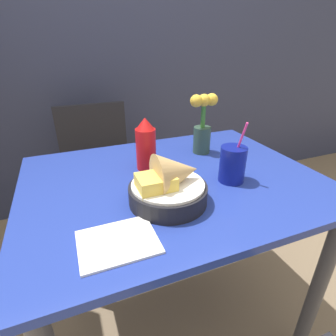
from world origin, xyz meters
TOP-DOWN VIEW (x-y plane):
  - ground_plane at (0.00, 0.00)m, footprint 12.00×12.00m
  - wall_window at (0.00, 1.16)m, footprint 7.00×0.06m
  - dining_table at (0.00, 0.00)m, footprint 0.97×0.74m
  - chair_far_window at (-0.17, 0.75)m, footprint 0.40×0.40m
  - food_basket at (-0.06, -0.13)m, footprint 0.22×0.22m
  - ketchup_bottle at (-0.06, 0.11)m, footprint 0.07×0.07m
  - drink_cup at (0.17, -0.09)m, footprint 0.08×0.08m
  - flower_vase at (0.19, 0.16)m, footprint 0.11×0.07m
  - napkin at (-0.24, -0.24)m, footprint 0.18×0.14m

SIDE VIEW (x-z plane):
  - ground_plane at x=0.00m, z-range 0.00..0.00m
  - chair_far_window at x=-0.17m, z-range 0.08..0.90m
  - dining_table at x=0.00m, z-range 0.25..0.98m
  - napkin at x=-0.24m, z-range 0.73..0.74m
  - food_basket at x=-0.06m, z-range 0.71..0.86m
  - drink_cup at x=0.17m, z-range 0.69..0.89m
  - ketchup_bottle at x=-0.06m, z-range 0.73..0.92m
  - flower_vase at x=0.19m, z-range 0.73..0.97m
  - wall_window at x=0.00m, z-range 0.00..2.60m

